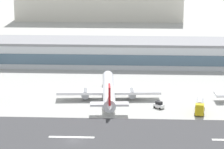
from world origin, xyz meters
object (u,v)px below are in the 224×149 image
(terminal_building, at_px, (112,52))
(airliner_red_tail_gate_1, at_px, (109,91))
(service_baggage_tug_0, at_px, (159,105))
(service_fuel_truck_1, at_px, (200,106))

(terminal_building, xyz_separation_m, airliner_red_tail_gate_1, (1.46, -51.64, -2.22))
(service_baggage_tug_0, bearing_deg, service_fuel_truck_1, 22.76)
(airliner_red_tail_gate_1, xyz_separation_m, service_fuel_truck_1, (27.75, -12.55, -0.82))
(terminal_building, bearing_deg, service_fuel_truck_1, -65.53)
(terminal_building, bearing_deg, airliner_red_tail_gate_1, -88.37)
(airliner_red_tail_gate_1, height_order, service_fuel_truck_1, airliner_red_tail_gate_1)
(terminal_building, distance_m, airliner_red_tail_gate_1, 51.70)
(terminal_building, distance_m, service_fuel_truck_1, 70.59)
(terminal_building, xyz_separation_m, service_fuel_truck_1, (29.22, -64.19, -3.04))
(terminal_building, relative_size, service_baggage_tug_0, 55.88)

